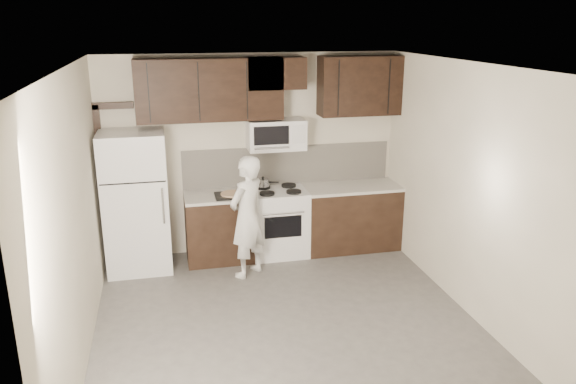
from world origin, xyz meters
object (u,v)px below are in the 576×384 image
object	(u,v)px
microwave	(276,135)
stove	(278,222)
person	(247,217)
refrigerator	(136,202)

from	to	relation	value
microwave	stove	bearing A→B (deg)	-89.90
microwave	person	size ratio (longest dim) A/B	0.49
microwave	refrigerator	world-z (taller)	microwave
microwave	person	bearing A→B (deg)	-126.69
stove	refrigerator	bearing A→B (deg)	-178.49
refrigerator	person	distance (m)	1.44
stove	microwave	distance (m)	1.20
microwave	refrigerator	distance (m)	2.00
stove	microwave	size ratio (longest dim) A/B	1.24
stove	person	xyz separation A→B (m)	(-0.51, -0.57, 0.31)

